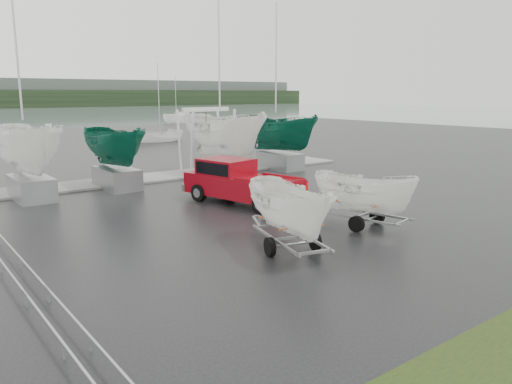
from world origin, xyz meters
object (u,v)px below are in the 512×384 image
pickup_truck (238,181)px  trailer_parked (291,164)px  trailer_hitched (365,159)px  boat_hoist (206,131)px

pickup_truck → trailer_parked: bearing=-124.0°
trailer_hitched → trailer_parked: 4.22m
trailer_hitched → boat_hoist: 15.08m
boat_hoist → pickup_truck: bearing=-112.6°
trailer_parked → boat_hoist: size_ratio=1.27×
pickup_truck → trailer_hitched: trailer_hitched is taller
pickup_truck → trailer_parked: 7.74m
boat_hoist → trailer_hitched: bearing=-98.4°
trailer_hitched → trailer_parked: size_ratio=0.92×
pickup_truck → trailer_parked: (-2.82, -6.98, 1.79)m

